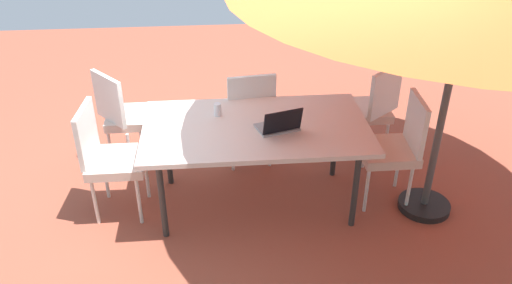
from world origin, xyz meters
name	(u,v)px	position (x,y,z in m)	size (l,w,h in m)	color
ground_plane	(256,203)	(0.00, 0.00, -0.01)	(10.00, 10.00, 0.02)	#9E4C38
dining_table	(256,131)	(0.00, 0.00, 0.72)	(1.83, 1.04, 0.77)	silver
chair_southeast	(125,113)	(1.16, -0.74, 0.55)	(0.59, 0.58, 0.98)	beige
chair_west	(395,145)	(-1.17, 0.04, 0.55)	(0.47, 0.46, 0.98)	beige
chair_southwest	(370,107)	(-1.16, -0.68, 0.55)	(0.58, 0.58, 0.98)	beige
chair_east	(109,155)	(1.21, -0.01, 0.55)	(0.48, 0.47, 0.98)	beige
chair_south	(249,112)	(0.01, -0.67, 0.55)	(0.48, 0.49, 0.98)	beige
laptop	(279,125)	(-0.17, 0.09, 0.82)	(0.38, 0.33, 0.21)	gray
cup	(218,110)	(0.30, -0.20, 0.83)	(0.06, 0.06, 0.11)	white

